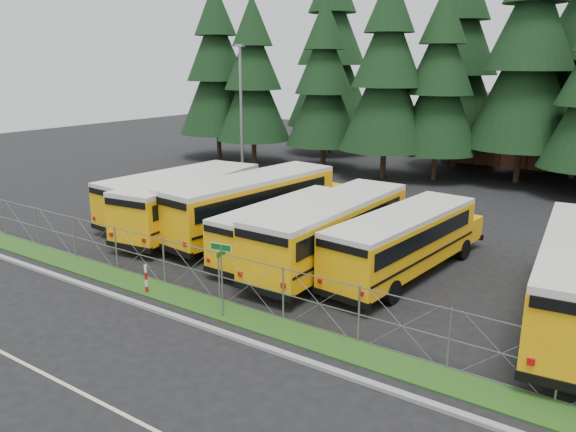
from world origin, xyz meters
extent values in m
plane|color=black|center=(0.00, 0.00, 0.00)|extent=(120.00, 120.00, 0.00)
cube|color=gray|center=(0.00, -3.10, 0.06)|extent=(50.00, 0.25, 0.12)
cube|color=#184012|center=(0.00, -1.70, 0.03)|extent=(50.00, 1.40, 0.06)
cube|color=beige|center=(0.00, -8.00, 0.01)|extent=(50.00, 0.12, 0.01)
cylinder|color=gray|center=(0.09, -2.07, 1.40)|extent=(0.06, 0.06, 2.80)
cube|color=#0C561A|center=(0.09, -2.07, 2.68)|extent=(0.79, 0.15, 0.22)
cube|color=white|center=(0.09, -2.07, 2.68)|extent=(0.83, 0.15, 0.26)
cube|color=#0C561A|center=(0.09, -2.07, 2.44)|extent=(0.11, 0.55, 0.18)
cylinder|color=#B20C0C|center=(-3.87, -2.12, 0.60)|extent=(0.11, 0.11, 1.20)
cylinder|color=gray|center=(-12.74, 15.07, 5.00)|extent=(0.20, 0.20, 10.00)
cube|color=gray|center=(-12.74, 15.07, 10.05)|extent=(0.70, 0.35, 0.18)
camera|label=1|loc=(12.54, -16.15, 8.92)|focal=35.00mm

